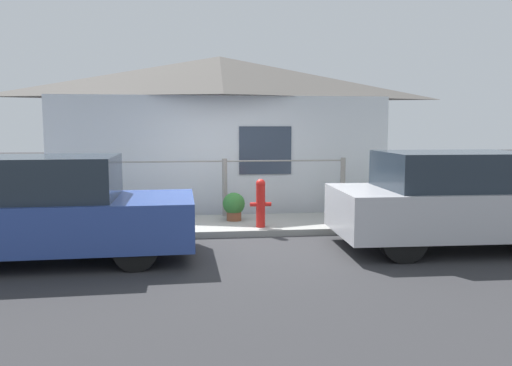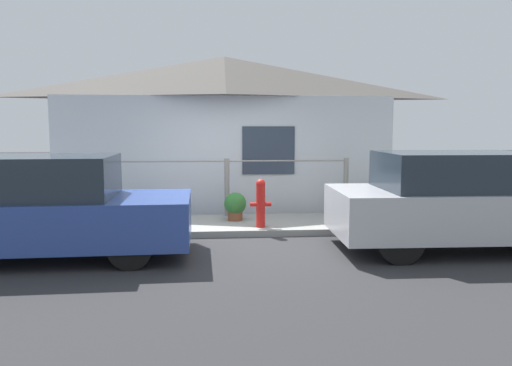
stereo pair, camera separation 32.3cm
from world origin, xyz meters
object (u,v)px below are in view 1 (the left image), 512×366
at_px(car_right, 459,200).
at_px(potted_plant_corner, 375,201).
at_px(car_left, 43,210).
at_px(fire_hydrant, 261,202).
at_px(potted_plant_near_hydrant, 234,205).
at_px(potted_plant_by_fence, 90,204).

bearing_deg(car_right, potted_plant_corner, 104.60).
distance_m(car_left, car_right, 6.16).
height_order(fire_hydrant, potted_plant_corner, fire_hydrant).
distance_m(potted_plant_near_hydrant, potted_plant_by_fence, 2.72).
relative_size(car_right, potted_plant_near_hydrant, 7.44).
distance_m(car_left, fire_hydrant, 3.55).
bearing_deg(potted_plant_by_fence, fire_hydrant, -17.81).
bearing_deg(potted_plant_near_hydrant, fire_hydrant, -58.23).
bearing_deg(car_left, car_right, -1.55).
bearing_deg(fire_hydrant, potted_plant_by_fence, 162.19).
relative_size(fire_hydrant, potted_plant_corner, 1.55).
bearing_deg(potted_plant_near_hydrant, potted_plant_corner, 2.39).
bearing_deg(fire_hydrant, potted_plant_corner, 18.42).
height_order(car_right, potted_plant_corner, car_right).
xyz_separation_m(car_right, potted_plant_corner, (-0.52, 2.20, -0.33)).
bearing_deg(potted_plant_near_hydrant, car_left, -143.58).
distance_m(fire_hydrant, potted_plant_corner, 2.53).
bearing_deg(potted_plant_corner, potted_plant_near_hydrant, -177.61).
height_order(car_left, fire_hydrant, car_left).
height_order(potted_plant_near_hydrant, potted_plant_by_fence, potted_plant_by_fence).
bearing_deg(car_left, potted_plant_near_hydrant, 34.85).
distance_m(car_left, potted_plant_near_hydrant, 3.53).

